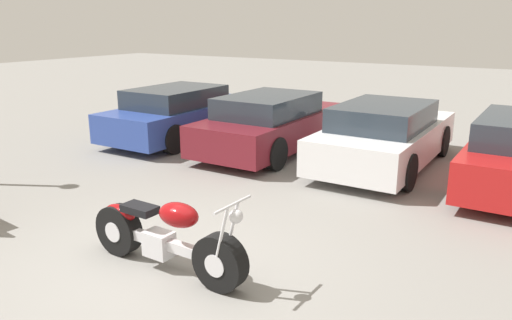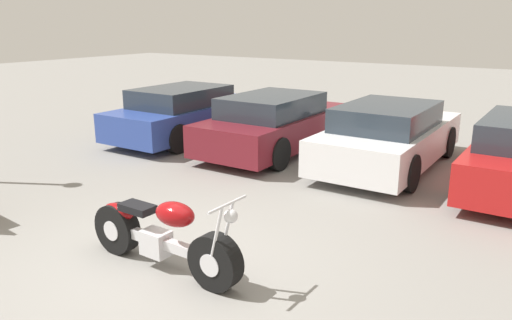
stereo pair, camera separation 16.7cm
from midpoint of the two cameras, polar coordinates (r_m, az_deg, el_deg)
The scene contains 5 objects.
ground_plane at distance 6.22m, azimuth -10.76°, elevation -11.76°, with size 60.00×60.00×0.00m, color gray.
motorcycle at distance 5.96m, azimuth -11.24°, elevation -8.62°, with size 2.23×0.62×1.04m.
parked_car_blue at distance 12.52m, azimuth -8.86°, elevation 5.29°, with size 1.84×4.36×1.29m.
parked_car_maroon at distance 11.15m, azimuth 1.45°, elevation 4.21°, with size 1.84×4.36×1.29m.
parked_car_white at distance 10.26m, azimuth 14.10°, elevation 2.74°, with size 1.84×4.36×1.29m.
Camera 1 is at (3.75, -4.05, 2.83)m, focal length 35.00 mm.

